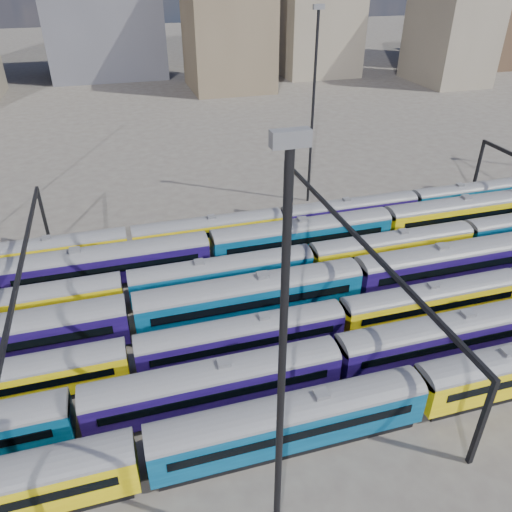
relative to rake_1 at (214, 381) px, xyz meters
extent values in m
plane|color=#47403C|center=(6.04, 10.00, -2.63)|extent=(500.00, 500.00, 0.00)
cube|color=black|center=(4.32, -5.00, -2.28)|extent=(19.06, 2.47, 0.70)
cube|color=#053555|center=(4.32, -5.00, -0.47)|extent=(20.06, 2.91, 2.91)
cylinder|color=#4C4C51|center=(4.32, -5.00, 0.98)|extent=(20.06, 2.91, 2.91)
cube|color=black|center=(4.32, -6.47, -0.12)|extent=(17.65, 0.06, 0.75)
cube|color=black|center=(4.32, -3.53, -0.12)|extent=(17.65, 0.06, 0.75)
cube|color=slate|center=(4.32, -5.00, 1.76)|extent=(1.00, 0.90, 0.35)
cube|color=black|center=(0.00, 0.00, -2.28)|extent=(18.82, 2.44, 0.69)
cube|color=#12083B|center=(0.00, 0.00, -0.50)|extent=(19.81, 2.87, 2.87)
cylinder|color=#4C4C51|center=(0.00, 0.00, 0.94)|extent=(19.81, 2.87, 2.87)
cube|color=black|center=(0.00, -1.46, -0.15)|extent=(17.43, 0.06, 0.74)
cube|color=black|center=(0.00, 1.46, -0.15)|extent=(17.43, 0.06, 0.74)
cube|color=slate|center=(0.00, 0.00, 1.70)|extent=(0.99, 0.89, 0.35)
cube|color=black|center=(20.41, 0.00, -2.28)|extent=(18.82, 2.44, 0.69)
cube|color=#12083B|center=(20.41, 0.00, -0.50)|extent=(19.81, 2.87, 2.87)
cylinder|color=#4C4C51|center=(20.41, 0.00, 0.94)|extent=(19.81, 2.87, 2.87)
cube|color=black|center=(20.41, -1.46, -0.15)|extent=(17.43, 0.06, 0.74)
cube|color=black|center=(20.41, 1.46, -0.15)|extent=(17.43, 0.06, 0.74)
cube|color=slate|center=(20.41, 0.00, 1.70)|extent=(0.99, 0.89, 0.35)
cube|color=black|center=(-15.39, 5.00, -2.31)|extent=(17.35, 2.25, 0.64)
cube|color=#BBA107|center=(-15.39, 5.00, -0.66)|extent=(18.26, 2.65, 2.65)
cylinder|color=#4C4C51|center=(-15.39, 5.00, 0.66)|extent=(18.26, 2.65, 2.65)
cube|color=black|center=(-15.39, 3.66, -0.35)|extent=(16.07, 0.06, 0.68)
cube|color=black|center=(-15.39, 6.34, -0.35)|extent=(16.07, 0.06, 0.68)
cube|color=slate|center=(-15.39, 5.00, 1.37)|extent=(0.91, 0.82, 0.32)
cube|color=black|center=(3.47, 5.00, -2.31)|extent=(17.35, 2.25, 0.64)
cube|color=#12083B|center=(3.47, 5.00, -0.66)|extent=(18.26, 2.65, 2.65)
cylinder|color=#4C4C51|center=(3.47, 5.00, 0.66)|extent=(18.26, 2.65, 2.65)
cube|color=black|center=(3.47, 3.66, -0.35)|extent=(16.07, 0.06, 0.68)
cube|color=black|center=(3.47, 6.34, -0.35)|extent=(16.07, 0.06, 0.68)
cube|color=slate|center=(3.47, 5.00, 1.37)|extent=(0.91, 0.82, 0.32)
cube|color=black|center=(22.33, 5.00, -2.31)|extent=(17.35, 2.25, 0.64)
cube|color=#BBA107|center=(22.33, 5.00, -0.66)|extent=(18.26, 2.65, 2.65)
cylinder|color=#4C4C51|center=(22.33, 5.00, 0.66)|extent=(18.26, 2.65, 2.65)
cube|color=black|center=(22.33, 3.66, -0.35)|extent=(16.07, 0.06, 0.68)
cube|color=black|center=(22.33, 6.34, -0.35)|extent=(16.07, 0.06, 0.68)
cube|color=slate|center=(22.33, 5.00, 1.37)|extent=(0.91, 0.82, 0.32)
cube|color=black|center=(-16.79, 10.00, -2.24)|extent=(20.74, 2.69, 0.76)
cube|color=black|center=(5.65, 10.00, -2.24)|extent=(20.74, 2.69, 0.76)
cube|color=#053555|center=(5.65, 10.00, -0.28)|extent=(21.84, 3.17, 3.17)
cylinder|color=#4C4C51|center=(5.65, 10.00, 1.30)|extent=(21.84, 3.17, 3.17)
cube|color=black|center=(5.65, 8.40, 0.10)|extent=(19.22, 0.06, 0.82)
cube|color=black|center=(5.65, 11.60, 0.10)|extent=(19.22, 0.06, 0.82)
cube|color=slate|center=(5.65, 10.00, 2.15)|extent=(1.09, 0.98, 0.38)
cube|color=black|center=(28.08, 10.00, -2.24)|extent=(20.74, 2.69, 0.76)
cube|color=#12083B|center=(28.08, 10.00, -0.28)|extent=(21.84, 3.17, 3.17)
cylinder|color=#4C4C51|center=(28.08, 10.00, 1.30)|extent=(21.84, 3.17, 3.17)
cube|color=black|center=(28.08, 8.40, 0.10)|extent=(19.22, 0.06, 0.82)
cube|color=black|center=(28.08, 11.60, 0.10)|extent=(19.22, 0.06, 0.82)
cube|color=slate|center=(28.08, 10.00, 2.15)|extent=(1.09, 0.98, 0.38)
cube|color=black|center=(-15.58, 15.00, -2.29)|extent=(18.08, 2.35, 0.67)
cube|color=#BBA107|center=(-15.58, 15.00, -0.58)|extent=(19.03, 2.76, 2.76)
cylinder|color=#4C4C51|center=(-15.58, 15.00, 0.80)|extent=(19.03, 2.76, 2.76)
cube|color=black|center=(-15.58, 13.60, -0.25)|extent=(16.75, 0.06, 0.71)
cube|color=black|center=(-15.58, 16.40, -0.25)|extent=(16.75, 0.06, 0.71)
cube|color=slate|center=(-15.58, 15.00, 1.53)|extent=(0.95, 0.86, 0.33)
cube|color=black|center=(4.05, 15.00, -2.29)|extent=(18.08, 2.35, 0.67)
cube|color=#053555|center=(4.05, 15.00, -0.58)|extent=(19.03, 2.76, 2.76)
cylinder|color=#4C4C51|center=(4.05, 15.00, 0.80)|extent=(19.03, 2.76, 2.76)
cube|color=black|center=(4.05, 13.60, -0.25)|extent=(16.75, 0.06, 0.71)
cube|color=black|center=(4.05, 16.40, -0.25)|extent=(16.75, 0.06, 0.71)
cube|color=slate|center=(4.05, 15.00, 1.53)|extent=(0.95, 0.86, 0.33)
cube|color=black|center=(23.69, 15.00, -2.29)|extent=(18.08, 2.35, 0.67)
cube|color=#BBA107|center=(23.69, 15.00, -0.58)|extent=(19.03, 2.76, 2.76)
cylinder|color=#4C4C51|center=(23.69, 15.00, 0.80)|extent=(19.03, 2.76, 2.76)
cube|color=black|center=(23.69, 13.60, -0.25)|extent=(16.75, 0.06, 0.71)
cube|color=black|center=(23.69, 16.40, -0.25)|extent=(16.75, 0.06, 0.71)
cube|color=slate|center=(23.69, 15.00, 1.53)|extent=(0.95, 0.86, 0.33)
cube|color=black|center=(-7.20, 20.00, -2.25)|extent=(20.27, 2.63, 0.75)
cube|color=#12083B|center=(-7.20, 20.00, -0.33)|extent=(21.34, 3.09, 3.09)
cylinder|color=#4C4C51|center=(-7.20, 20.00, 1.22)|extent=(21.34, 3.09, 3.09)
cube|color=black|center=(-7.20, 18.43, 0.04)|extent=(18.78, 0.06, 0.80)
cube|color=black|center=(-7.20, 21.57, 0.04)|extent=(18.78, 0.06, 0.80)
cube|color=slate|center=(-7.20, 20.00, 2.04)|extent=(1.07, 0.96, 0.37)
cube|color=black|center=(14.74, 20.00, -2.25)|extent=(20.27, 2.63, 0.75)
cube|color=#053555|center=(14.74, 20.00, -0.33)|extent=(21.34, 3.09, 3.09)
cylinder|color=#4C4C51|center=(14.74, 20.00, 1.22)|extent=(21.34, 3.09, 3.09)
cube|color=black|center=(14.74, 18.43, 0.04)|extent=(18.78, 0.06, 0.80)
cube|color=black|center=(14.74, 21.57, 0.04)|extent=(18.78, 0.06, 0.80)
cube|color=slate|center=(14.74, 20.00, 2.04)|extent=(1.07, 0.96, 0.37)
cube|color=black|center=(36.68, 20.00, -2.25)|extent=(20.27, 2.63, 0.75)
cube|color=#BBA107|center=(36.68, 20.00, -0.33)|extent=(21.34, 3.09, 3.09)
cylinder|color=#4C4C51|center=(36.68, 20.00, 1.22)|extent=(21.34, 3.09, 3.09)
cube|color=black|center=(36.68, 18.43, 0.04)|extent=(18.78, 0.06, 0.80)
cube|color=black|center=(36.68, 21.57, 0.04)|extent=(18.78, 0.06, 0.80)
cube|color=slate|center=(36.68, 20.00, 2.04)|extent=(1.07, 0.96, 0.37)
cube|color=black|center=(-13.97, 25.00, -2.31)|extent=(17.11, 2.22, 0.63)
cube|color=#BBA107|center=(-13.97, 25.00, -0.69)|extent=(18.01, 2.61, 2.61)
cylinder|color=#4C4C51|center=(-13.97, 25.00, 0.61)|extent=(18.01, 2.61, 2.61)
cube|color=black|center=(-13.97, 23.67, -0.38)|extent=(15.85, 0.06, 0.68)
cube|color=black|center=(-13.97, 26.33, -0.38)|extent=(15.85, 0.06, 0.68)
cube|color=slate|center=(-13.97, 25.00, 1.31)|extent=(0.90, 0.81, 0.32)
cube|color=black|center=(4.64, 25.00, -2.31)|extent=(17.11, 2.22, 0.63)
cube|color=#BBA107|center=(4.64, 25.00, -0.69)|extent=(18.01, 2.61, 2.61)
cylinder|color=#4C4C51|center=(4.64, 25.00, 0.61)|extent=(18.01, 2.61, 2.61)
cube|color=black|center=(4.64, 23.67, -0.38)|extent=(15.85, 0.06, 0.68)
cube|color=black|center=(4.64, 26.33, -0.38)|extent=(15.85, 0.06, 0.68)
cube|color=slate|center=(4.64, 25.00, 1.31)|extent=(0.90, 0.81, 0.32)
cube|color=black|center=(23.25, 25.00, -2.31)|extent=(17.11, 2.22, 0.63)
cube|color=#12083B|center=(23.25, 25.00, -0.69)|extent=(18.01, 2.61, 2.61)
cylinder|color=#4C4C51|center=(23.25, 25.00, 0.61)|extent=(18.01, 2.61, 2.61)
cube|color=black|center=(23.25, 23.67, -0.38)|extent=(15.85, 0.06, 0.68)
cube|color=black|center=(23.25, 26.33, -0.38)|extent=(15.85, 0.06, 0.68)
cube|color=slate|center=(23.25, 25.00, 1.31)|extent=(0.90, 0.81, 0.32)
cube|color=black|center=(41.85, 25.00, -2.31)|extent=(17.11, 2.22, 0.63)
cube|color=#053555|center=(41.85, 25.00, -0.69)|extent=(18.01, 2.61, 2.61)
cylinder|color=#4C4C51|center=(41.85, 25.00, 0.61)|extent=(18.01, 2.61, 2.61)
cube|color=black|center=(41.85, 23.67, -0.38)|extent=(15.85, 0.06, 0.68)
cube|color=black|center=(41.85, 26.33, -0.38)|extent=(15.85, 0.06, 0.68)
cube|color=slate|center=(41.85, 25.00, 1.31)|extent=(0.90, 0.81, 0.32)
cube|color=black|center=(-13.96, 30.00, 1.37)|extent=(0.35, 0.35, 8.00)
cube|color=black|center=(-13.96, 10.00, 5.17)|extent=(0.30, 40.00, 0.45)
cube|color=black|center=(16.04, -10.00, 1.37)|extent=(0.35, 0.35, 8.00)
cube|color=black|center=(16.04, 30.00, 1.37)|extent=(0.35, 0.35, 8.00)
cube|color=black|center=(16.04, 10.00, 5.17)|extent=(0.30, 40.00, 0.45)
cube|color=black|center=(46.04, 30.00, 1.37)|extent=(0.35, 0.35, 8.00)
cylinder|color=black|center=(1.04, -12.00, 9.87)|extent=(0.36, 0.36, 25.00)
cube|color=slate|center=(1.04, -12.00, 22.67)|extent=(1.40, 0.50, 0.60)
cylinder|color=black|center=(21.04, 34.00, 9.87)|extent=(0.36, 0.36, 25.00)
cube|color=slate|center=(21.04, 34.00, 22.67)|extent=(1.40, 0.50, 0.60)
cube|color=#38383F|center=(-2.78, 133.01, 14.79)|extent=(31.45, 23.82, 34.83)
cube|color=brown|center=(27.02, 107.07, 14.36)|extent=(20.53, 21.40, 33.97)
cube|color=#665B4C|center=(56.08, 118.48, 10.19)|extent=(21.40, 20.66, 25.64)
cube|color=#665B4C|center=(86.25, 97.38, 13.45)|extent=(16.30, 22.06, 32.15)
camera|label=1|loc=(-4.67, -27.45, 27.97)|focal=35.00mm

